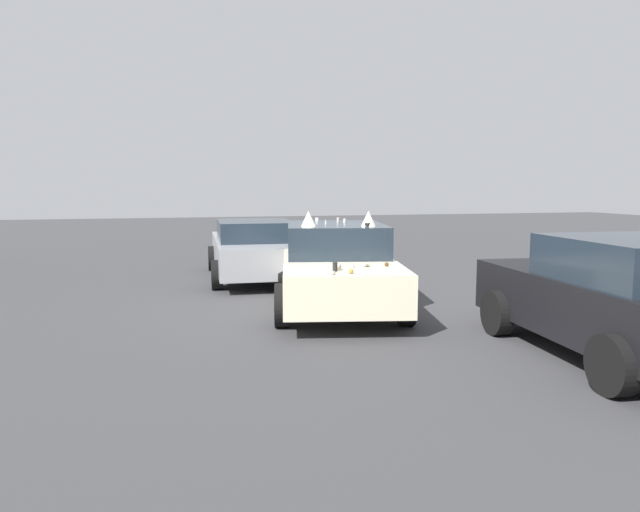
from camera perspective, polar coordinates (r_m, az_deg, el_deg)
ground_plane at (r=10.14m, az=1.65°, el=-5.00°), size 60.00×60.00×0.00m
art_car_decorated at (r=10.08m, az=1.63°, el=-0.87°), size 4.90×2.74×1.68m
parked_sedan_row_back_far at (r=13.23m, az=-6.52°, el=0.73°), size 4.54×2.14×1.33m
parked_sedan_near_right at (r=7.89m, az=27.55°, el=-3.67°), size 4.03×2.28×1.50m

